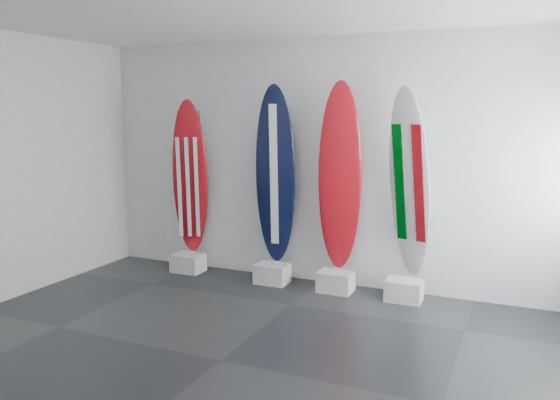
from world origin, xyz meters
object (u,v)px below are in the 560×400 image
at_px(surfboard_usa, 190,177).
at_px(surfboard_swiss, 340,178).
at_px(surfboard_navy, 275,175).
at_px(surfboard_italy, 410,184).

bearing_deg(surfboard_usa, surfboard_swiss, -21.34).
height_order(surfboard_usa, surfboard_navy, surfboard_navy).
bearing_deg(surfboard_usa, surfboard_italy, -21.34).
relative_size(surfboard_usa, surfboard_italy, 0.93).
bearing_deg(surfboard_swiss, surfboard_navy, 165.41).
height_order(surfboard_navy, surfboard_italy, surfboard_navy).
xyz_separation_m(surfboard_usa, surfboard_swiss, (2.07, 0.00, 0.10)).
distance_m(surfboard_usa, surfboard_swiss, 2.07).
distance_m(surfboard_navy, surfboard_swiss, 0.83).
bearing_deg(surfboard_navy, surfboard_italy, -9.30).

